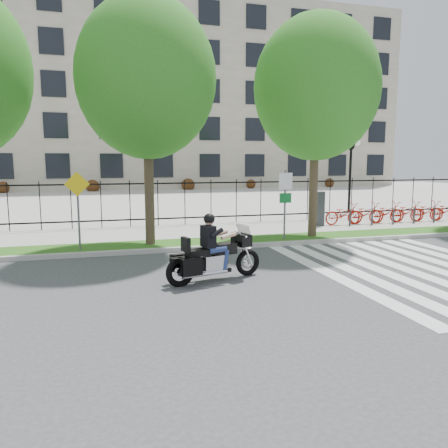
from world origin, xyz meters
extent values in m
plane|color=#38383A|center=(0.00, 0.00, 0.00)|extent=(120.00, 120.00, 0.00)
cube|color=#A3A099|center=(0.00, 4.10, 0.07)|extent=(60.00, 0.20, 0.15)
cube|color=#255314|center=(0.00, 4.95, 0.07)|extent=(60.00, 1.50, 0.15)
cube|color=#9B9891|center=(0.00, 7.45, 0.07)|extent=(60.00, 3.50, 0.15)
cube|color=#9B9891|center=(0.00, 25.00, 0.05)|extent=(80.00, 34.00, 0.10)
cube|color=gray|center=(0.00, 45.00, 10.00)|extent=(60.00, 20.00, 20.00)
cylinder|color=black|center=(10.00, 12.00, 2.00)|extent=(0.14, 0.14, 4.00)
cylinder|color=black|center=(10.00, 12.00, 3.90)|extent=(0.06, 0.70, 0.70)
sphere|color=white|center=(9.65, 12.00, 4.00)|extent=(0.36, 0.36, 0.36)
sphere|color=white|center=(10.35, 12.00, 4.00)|extent=(0.36, 0.36, 0.36)
cylinder|color=#34271C|center=(-2.01, 4.95, 2.21)|extent=(0.32, 0.32, 4.12)
ellipsoid|color=#166219|center=(-2.01, 4.95, 5.64)|extent=(4.56, 4.56, 5.24)
cylinder|color=#34271C|center=(4.10, 4.95, 2.19)|extent=(0.32, 0.32, 4.08)
ellipsoid|color=#166219|center=(4.10, 4.95, 5.60)|extent=(4.56, 4.56, 5.25)
cube|color=#2D2D33|center=(5.61, 7.20, 0.90)|extent=(0.35, 0.25, 1.50)
imported|color=#AD1709|center=(6.81, 7.20, 0.63)|extent=(1.83, 0.64, 0.96)
cylinder|color=#2D2D33|center=(6.81, 6.70, 0.50)|extent=(0.08, 0.08, 0.70)
imported|color=#AD1709|center=(7.91, 7.20, 0.63)|extent=(1.83, 0.64, 0.96)
cylinder|color=#2D2D33|center=(7.91, 6.70, 0.50)|extent=(0.08, 0.08, 0.70)
imported|color=#AD1709|center=(9.01, 7.20, 0.63)|extent=(1.83, 0.64, 0.96)
cylinder|color=#2D2D33|center=(9.01, 6.70, 0.50)|extent=(0.08, 0.08, 0.70)
imported|color=#AD1709|center=(10.11, 7.20, 0.63)|extent=(1.83, 0.64, 0.96)
cylinder|color=#2D2D33|center=(10.11, 6.70, 0.50)|extent=(0.08, 0.08, 0.70)
imported|color=#AD1709|center=(11.21, 7.20, 0.63)|extent=(1.83, 0.64, 0.96)
cylinder|color=#2D2D33|center=(11.21, 6.70, 0.50)|extent=(0.08, 0.08, 0.70)
imported|color=#AD1709|center=(12.31, 7.20, 0.63)|extent=(1.83, 0.64, 0.96)
cylinder|color=#59595B|center=(2.81, 4.60, 1.40)|extent=(0.07, 0.07, 2.50)
cube|color=white|center=(2.81, 4.56, 2.25)|extent=(0.50, 0.03, 0.60)
cube|color=#0C6626|center=(2.81, 4.56, 1.65)|extent=(0.45, 0.03, 0.35)
cylinder|color=#59595B|center=(-4.29, 4.60, 1.35)|extent=(0.07, 0.07, 2.40)
cube|color=yellow|center=(-4.29, 4.56, 2.25)|extent=(0.78, 0.03, 0.78)
torus|color=black|center=(0.05, 0.62, 0.35)|extent=(0.71, 0.31, 0.70)
torus|color=black|center=(-1.82, 0.11, 0.35)|extent=(0.76, 0.34, 0.74)
cube|color=black|center=(-0.15, 0.56, 0.97)|extent=(0.44, 0.62, 0.31)
cube|color=#26262B|center=(-0.08, 0.58, 1.20)|extent=(0.28, 0.53, 0.31)
cube|color=silver|center=(-0.94, 0.35, 0.46)|extent=(0.68, 0.49, 0.41)
cube|color=black|center=(-0.64, 0.43, 0.80)|extent=(0.63, 0.48, 0.27)
cube|color=black|center=(-1.28, 0.26, 0.77)|extent=(0.78, 0.54, 0.14)
cube|color=black|center=(-1.68, 0.15, 1.00)|extent=(0.19, 0.36, 0.35)
cube|color=black|center=(-1.60, -0.14, 0.51)|extent=(0.53, 0.29, 0.41)
cube|color=black|center=(-1.76, 0.45, 0.51)|extent=(0.53, 0.29, 0.41)
cube|color=black|center=(-1.09, 0.31, 1.14)|extent=(0.34, 0.46, 0.53)
sphere|color=tan|center=(-1.06, 0.32, 1.53)|extent=(0.23, 0.23, 0.23)
sphere|color=black|center=(-1.06, 0.32, 1.57)|extent=(0.28, 0.28, 0.28)
camera|label=1|loc=(-3.56, -9.92, 2.97)|focal=35.00mm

